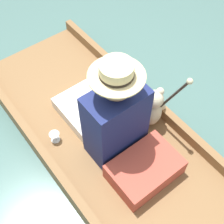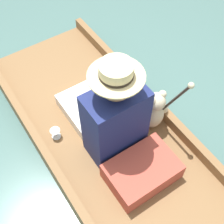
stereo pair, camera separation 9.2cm
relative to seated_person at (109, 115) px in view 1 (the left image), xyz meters
The scene contains 7 objects.
ground_plane 0.44m from the seated_person, 87.24° to the left, with size 16.00×16.00×0.00m, color #476B66.
punt_boat 0.38m from the seated_person, 87.24° to the left, with size 1.05×2.56×0.21m.
seat_cushion 0.47m from the seated_person, 87.47° to the right, with size 0.50×0.35×0.16m.
seated_person is the anchor object (origin of this frame).
teddy_bear 0.41m from the seated_person, 12.02° to the right, with size 0.27×0.16×0.39m.
wine_glass 0.50m from the seated_person, 143.50° to the left, with size 0.08×0.08×0.09m.
walking_cane 0.48m from the seated_person, 24.14° to the right, with size 0.04×0.30×0.68m.
Camera 1 is at (-0.79, -1.13, 2.25)m, focal length 50.00 mm.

